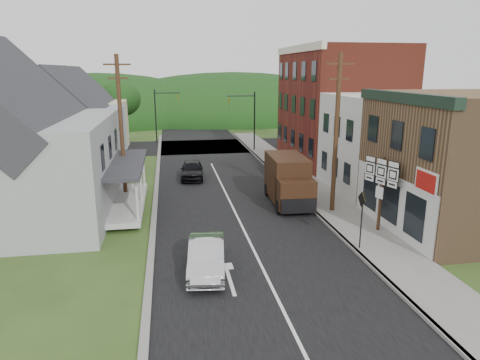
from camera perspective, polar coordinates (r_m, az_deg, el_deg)
name	(u,v)px	position (r m, az deg, el deg)	size (l,w,h in m)	color
ground	(249,241)	(21.00, 1.22, -8.15)	(120.00, 120.00, 0.00)	#2D4719
road	(223,187)	(30.36, -2.31, -0.99)	(9.00, 90.00, 0.02)	black
cross_road	(203,147)	(46.89, -4.97, 4.46)	(60.00, 9.00, 0.02)	black
sidewalk_right	(312,190)	(29.78, 9.53, -1.34)	(2.80, 55.00, 0.15)	slate
curb_right	(293,191)	(29.37, 7.04, -1.47)	(0.20, 55.00, 0.15)	slate
curb_left	(156,198)	(28.22, -11.19, -2.33)	(0.30, 55.00, 0.12)	slate
storefront_tan	(467,163)	(24.65, 28.06, 2.05)	(8.00, 8.00, 7.00)	brown
storefront_white	(392,143)	(30.85, 19.64, 4.61)	(8.00, 7.00, 6.50)	silver
storefront_red	(339,106)	(39.15, 13.11, 9.57)	(8.00, 12.00, 10.00)	maroon
house_gray	(15,142)	(26.67, -27.77, 4.52)	(10.20, 12.24, 8.35)	#959799
house_blue	(76,126)	(37.04, -21.08, 6.69)	(7.14, 8.16, 7.28)	#92AEC8
house_cream	(88,115)	(45.93, -19.56, 8.14)	(7.14, 8.16, 7.28)	beige
utility_pole_right	(336,133)	(24.61, 12.70, 6.12)	(1.60, 0.26, 9.00)	#472D19
utility_pole_left	(121,127)	(27.41, -15.56, 6.76)	(1.60, 0.26, 9.00)	#472D19
traffic_signal_right	(248,114)	(43.50, 1.03, 8.74)	(2.87, 0.20, 6.00)	black
traffic_signal_left	(162,110)	(49.74, -10.42, 9.22)	(2.87, 0.20, 6.00)	black
tree_left_d	(119,99)	(51.42, -15.78, 10.34)	(4.80, 4.80, 6.94)	#382616
forested_ridge	(189,119)	(74.57, -6.78, 8.11)	(90.00, 30.00, 16.00)	black
silver_sedan	(206,257)	(17.78, -4.50, -10.16)	(1.43, 4.10, 1.35)	silver
dark_sedan	(192,170)	(32.81, -6.41, 1.36)	(1.64, 4.09, 1.39)	black
delivery_van	(288,180)	(26.45, 6.45, -0.06)	(2.39, 5.35, 2.94)	black
route_sign_cluster	(381,184)	(22.34, 18.27, -0.46)	(0.74, 2.08, 3.79)	#472D19
warning_sign	(362,212)	(20.04, 15.90, -4.12)	(0.11, 0.75, 2.70)	black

